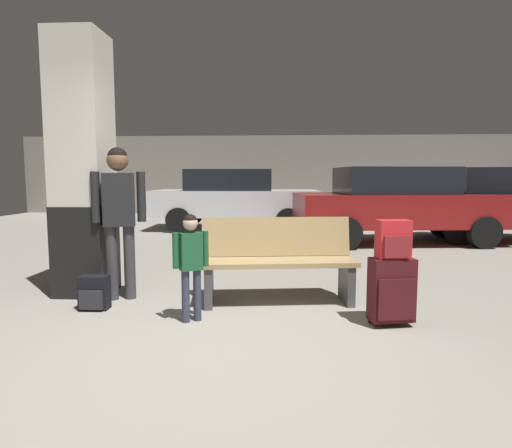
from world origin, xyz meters
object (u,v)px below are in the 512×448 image
at_px(child, 191,256).
at_px(parked_car_far, 234,197).
at_px(backpack_dark_floor, 94,293).
at_px(parked_car_near, 398,203).
at_px(suitcase, 392,290).
at_px(bench, 278,261).
at_px(adult, 119,206).
at_px(structural_pillar, 83,167).
at_px(backpack_bright, 393,240).

distance_m(child, parked_car_far, 7.21).
xyz_separation_m(backpack_dark_floor, parked_car_near, (4.19, 4.75, 0.64)).
bearing_deg(suitcase, bench, 145.71).
relative_size(suitcase, backpack_dark_floor, 1.78).
xyz_separation_m(bench, child, (-0.78, -0.68, 0.17)).
bearing_deg(parked_car_near, backpack_dark_floor, -131.42).
bearing_deg(bench, parked_car_near, 61.57).
bearing_deg(adult, structural_pillar, 155.26).
relative_size(backpack_bright, backpack_dark_floor, 1.00).
bearing_deg(backpack_bright, suitcase, 64.03).
xyz_separation_m(suitcase, parked_car_far, (-2.16, 7.21, 0.48)).
height_order(backpack_bright, adult, adult).
relative_size(backpack_bright, parked_car_near, 0.08).
bearing_deg(backpack_bright, backpack_dark_floor, 173.67).
relative_size(bench, parked_car_near, 0.39).
distance_m(backpack_bright, adult, 2.81).
height_order(bench, child, child).
bearing_deg(child, backpack_bright, -0.43).
height_order(child, backpack_dark_floor, child).
xyz_separation_m(bench, parked_car_near, (2.37, 4.37, 0.36)).
bearing_deg(bench, structural_pillar, 173.76).
relative_size(adult, parked_car_far, 0.40).
height_order(backpack_bright, parked_car_far, parked_car_far).
relative_size(structural_pillar, child, 2.91).
relative_size(child, parked_car_far, 0.24).
xyz_separation_m(backpack_bright, parked_car_near, (1.35, 5.07, 0.03)).
height_order(suitcase, child, child).
relative_size(bench, suitcase, 2.73).
bearing_deg(adult, suitcase, -14.68).
bearing_deg(suitcase, backpack_bright, -115.97).
bearing_deg(bench, suitcase, -34.29).
bearing_deg(parked_car_far, child, -87.08).
bearing_deg(backpack_bright, parked_car_near, 75.04).
relative_size(structural_pillar, bench, 1.74).
xyz_separation_m(backpack_bright, adult, (-2.71, 0.71, 0.23)).
bearing_deg(child, structural_pillar, 146.54).
relative_size(backpack_dark_floor, parked_car_near, 0.08).
distance_m(child, adult, 1.21).
xyz_separation_m(adult, backpack_dark_floor, (-0.13, -0.39, -0.84)).
bearing_deg(suitcase, parked_car_far, 106.71).
bearing_deg(structural_pillar, bench, -6.24).
bearing_deg(suitcase, child, 179.59).
relative_size(suitcase, parked_car_near, 0.14).
bearing_deg(parked_car_near, bench, -118.43).
relative_size(suitcase, parked_car_far, 0.15).
height_order(suitcase, parked_car_far, parked_car_far).
distance_m(suitcase, backpack_bright, 0.45).
xyz_separation_m(bench, parked_car_far, (-1.15, 6.52, 0.36)).
bearing_deg(adult, parked_car_far, 85.24).
relative_size(backpack_bright, parked_car_far, 0.08).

